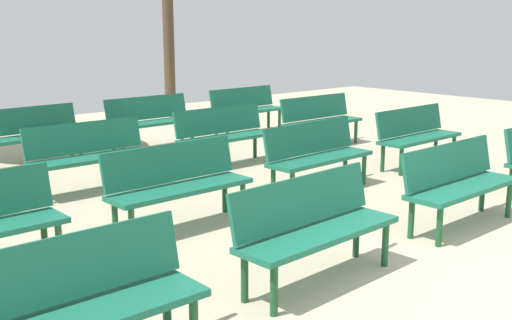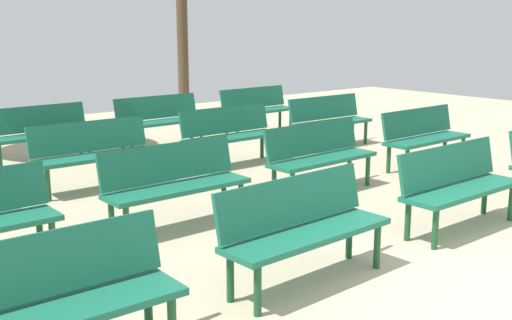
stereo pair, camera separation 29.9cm
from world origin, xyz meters
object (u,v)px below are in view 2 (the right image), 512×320
(bench_r0_c0, at_px, (50,298))
(bench_r0_c2, at_px, (458,182))
(bench_r0_c1, at_px, (302,224))
(bench_r1_c3, at_px, (424,134))
(bench_r2_c1, at_px, (93,150))
(bench_r3_c3, at_px, (257,107))
(bench_r2_c2, at_px, (230,132))
(bench_r1_c1, at_px, (175,180))
(bench_r2_c3, at_px, (329,118))
(bench_r3_c2, at_px, (160,118))
(tree_1, at_px, (183,50))
(bench_r3_c1, at_px, (39,131))
(bench_r1_c2, at_px, (319,153))

(bench_r0_c0, relative_size, bench_r0_c2, 1.00)
(bench_r0_c1, xyz_separation_m, bench_r1_c3, (4.33, 1.94, 0.00))
(bench_r2_c1, distance_m, bench_r3_c3, 4.80)
(bench_r2_c2, bearing_deg, bench_r1_c1, -137.78)
(bench_r0_c2, height_order, bench_r2_c3, same)
(bench_r3_c2, bearing_deg, bench_r3_c3, 1.01)
(bench_r2_c3, bearing_deg, bench_r2_c1, -178.73)
(bench_r0_c0, xyz_separation_m, bench_r0_c2, (4.36, 0.05, 0.00))
(bench_r0_c1, height_order, bench_r2_c1, same)
(bench_r1_c1, distance_m, bench_r1_c3, 4.36)
(tree_1, bearing_deg, bench_r3_c2, -129.27)
(bench_r0_c2, bearing_deg, tree_1, 75.37)
(bench_r2_c2, relative_size, bench_r3_c2, 1.00)
(bench_r1_c3, distance_m, bench_r2_c1, 4.78)
(bench_r0_c2, bearing_deg, bench_r2_c1, 119.36)
(bench_r2_c1, xyz_separation_m, bench_r3_c2, (2.16, 1.95, 0.00))
(bench_r2_c1, bearing_deg, bench_r3_c1, 90.72)
(tree_1, bearing_deg, bench_r0_c0, -127.04)
(bench_r1_c1, xyz_separation_m, bench_r2_c1, (0.01, 2.00, 0.00))
(bench_r1_c3, relative_size, bench_r2_c2, 1.00)
(bench_r1_c2, distance_m, bench_r2_c1, 2.92)
(bench_r3_c3, xyz_separation_m, tree_1, (0.11, 2.81, 1.02))
(bench_r1_c1, relative_size, bench_r2_c1, 0.99)
(bench_r1_c1, relative_size, bench_r2_c2, 1.00)
(tree_1, bearing_deg, bench_r1_c1, -123.54)
(bench_r2_c3, bearing_deg, bench_r3_c1, 157.13)
(bench_r1_c1, bearing_deg, tree_1, 56.60)
(bench_r0_c0, xyz_separation_m, bench_r3_c3, (6.51, 5.96, 0.00))
(bench_r1_c1, bearing_deg, bench_r0_c2, -40.82)
(bench_r0_c0, relative_size, bench_r1_c3, 1.00)
(bench_r0_c0, distance_m, bench_r0_c2, 4.36)
(bench_r1_c2, bearing_deg, bench_r2_c2, 86.93)
(bench_r3_c2, bearing_deg, bench_r3_c1, -179.97)
(bench_r0_c2, relative_size, bench_r3_c1, 0.99)
(bench_r0_c0, height_order, bench_r1_c1, same)
(bench_r1_c1, height_order, bench_r2_c3, same)
(bench_r0_c2, relative_size, bench_r3_c3, 0.99)
(bench_r1_c2, distance_m, bench_r2_c3, 2.99)
(bench_r3_c1, height_order, bench_r3_c3, same)
(bench_r2_c3, bearing_deg, bench_r3_c3, 91.53)
(bench_r3_c1, height_order, bench_r3_c2, same)
(bench_r1_c1, relative_size, bench_r3_c1, 0.99)
(bench_r0_c0, distance_m, bench_r3_c3, 8.83)
(bench_r0_c1, height_order, tree_1, tree_1)
(bench_r0_c2, bearing_deg, bench_r3_c1, 110.39)
(bench_r1_c1, height_order, bench_r2_c2, same)
(bench_r1_c2, xyz_separation_m, bench_r3_c3, (2.21, 3.94, 0.00))
(bench_r1_c3, bearing_deg, bench_r2_c1, 155.01)
(bench_r0_c2, relative_size, bench_r3_c2, 1.00)
(bench_r2_c1, relative_size, tree_1, 0.53)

